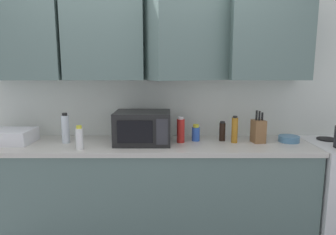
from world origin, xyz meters
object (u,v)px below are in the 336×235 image
Objects in this scene: bottle_clear_tall at (64,129)px; bowl_ceramic_small at (288,139)px; knife_block at (257,131)px; dish_rack at (9,136)px; bottle_soy_dark at (221,131)px; bottle_red_sauce at (180,130)px; bottle_white_jar at (79,138)px; bottle_amber_vinegar at (234,130)px; bottle_blue_cleaner at (195,133)px; microwave at (142,127)px.

bowl_ceramic_small is at bearing 0.95° from bottle_clear_tall.
bowl_ceramic_small is at bearing 3.24° from knife_block.
dish_rack is 1.88m from bottle_soy_dark.
bottle_red_sauce is (-0.38, -0.06, 0.02)m from bottle_soy_dark.
bottle_clear_tall reaches higher than bottle_soy_dark.
bottle_white_jar is at bearing -166.61° from bottle_soy_dark.
bottle_white_jar is at bearing -48.98° from bottle_clear_tall.
bowl_ceramic_small is (1.98, 0.03, -0.10)m from bottle_clear_tall.
dish_rack is 2.19m from knife_block.
bottle_amber_vinegar is (-0.21, -0.01, 0.01)m from knife_block.
knife_block is 1.59× the size of bowl_ceramic_small.
knife_block reaches higher than bottle_amber_vinegar.
bottle_clear_tall is at bearing -176.38° from bottle_blue_cleaner.
bottle_blue_cleaner reaches higher than bowl_ceramic_small.
bowl_ceramic_small is at bearing 2.96° from bottle_amber_vinegar.
knife_block reaches higher than bottle_soy_dark.
microwave is 2.01× the size of bottle_amber_vinegar.
bottle_red_sauce is 0.97× the size of bottle_amber_vinegar.
bottle_soy_dark is at bearing 8.78° from bottle_red_sauce.
knife_block is (2.18, 0.03, 0.04)m from dish_rack.
bottle_soy_dark is (1.21, 0.29, -0.01)m from bottle_white_jar.
bottle_red_sauce is (0.33, 0.03, -0.03)m from microwave.
bottle_red_sauce is at bearing 0.85° from bottle_clear_tall.
bottle_red_sauce is at bearing 4.58° from microwave.
bottle_blue_cleaner is (-0.55, 0.06, -0.03)m from knife_block.
bottle_amber_vinegar reaches higher than bottle_blue_cleaner.
bottle_soy_dark is 0.75× the size of bottle_amber_vinegar.
knife_block is 0.69m from bottle_red_sauce.
bottle_blue_cleaner is at bearing 10.14° from microwave.
bottle_white_jar is 0.82× the size of bottle_amber_vinegar.
bottle_amber_vinegar is at bearing -177.42° from knife_block.
bottle_amber_vinegar reaches higher than dish_rack.
bottle_clear_tall is 1.01m from bottle_red_sauce.
bottle_amber_vinegar is at bearing -34.64° from bottle_soy_dark.
dish_rack is 1.50m from bottle_red_sauce.
bowl_ceramic_small is (0.59, -0.04, -0.06)m from bottle_soy_dark.
bottle_blue_cleaner is at bearing 16.50° from bottle_white_jar.
bottle_amber_vinegar is at bearing -11.06° from bottle_blue_cleaner.
bottle_clear_tall is at bearing -176.97° from bottle_soy_dark.
dish_rack is 2.10× the size of bowl_ceramic_small.
bottle_blue_cleaner is 0.65× the size of bottle_red_sauce.
microwave reaches higher than bottle_amber_vinegar.
bottle_blue_cleaner is at bearing -179.84° from bottle_soy_dark.
bottle_clear_tall reaches higher than bottle_white_jar.
bottle_white_jar reaches higher than bowl_ceramic_small.
bowl_ceramic_small is at bearing 7.81° from bottle_white_jar.
microwave is 0.72m from bottle_soy_dark.
microwave reaches higher than bottle_soy_dark.
bowl_ceramic_small is (0.28, 0.02, -0.08)m from knife_block.
microwave reaches higher than bottle_red_sauce.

